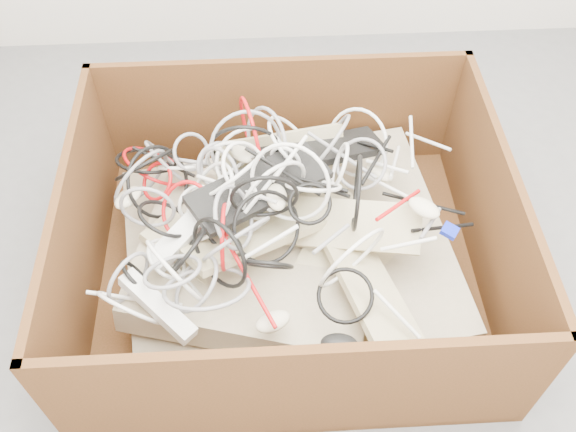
{
  "coord_description": "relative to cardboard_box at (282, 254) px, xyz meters",
  "views": [
    {
      "loc": [
        -0.26,
        -1.05,
        1.8
      ],
      "look_at": [
        -0.19,
        0.16,
        0.3
      ],
      "focal_mm": 39.13,
      "sensor_mm": 36.0,
      "label": 1
    }
  ],
  "objects": [
    {
      "name": "ground",
      "position": [
        0.21,
        -0.14,
        -0.13
      ],
      "size": [
        3.0,
        3.0,
        0.0
      ],
      "primitive_type": "plane",
      "color": "#565759",
      "rests_on": "ground"
    },
    {
      "name": "cardboard_box",
      "position": [
        0.0,
        0.0,
        0.0
      ],
      "size": [
        1.31,
        1.09,
        0.52
      ],
      "color": "#39250E",
      "rests_on": "ground"
    },
    {
      "name": "keyboard_pile",
      "position": [
        0.03,
        0.01,
        0.15
      ],
      "size": [
        0.86,
        0.82,
        0.34
      ],
      "color": "tan",
      "rests_on": "cardboard_box"
    },
    {
      "name": "mice_scatter",
      "position": [
        0.03,
        -0.05,
        0.23
      ],
      "size": [
        0.99,
        0.71,
        0.18
      ],
      "color": "beige",
      "rests_on": "keyboard_pile"
    },
    {
      "name": "power_strip_left",
      "position": [
        -0.26,
        -0.04,
        0.23
      ],
      "size": [
        0.28,
        0.28,
        0.14
      ],
      "primitive_type": "cube",
      "rotation": [
        0.14,
        -0.26,
        0.78
      ],
      "color": "silver",
      "rests_on": "keyboard_pile"
    },
    {
      "name": "power_strip_right",
      "position": [
        -0.35,
        -0.3,
        0.2
      ],
      "size": [
        0.22,
        0.21,
        0.09
      ],
      "primitive_type": "cube",
      "rotation": [
        -0.1,
        0.17,
        -0.76
      ],
      "color": "silver",
      "rests_on": "keyboard_pile"
    },
    {
      "name": "vga_plug",
      "position": [
        0.48,
        -0.12,
        0.25
      ],
      "size": [
        0.06,
        0.06,
        0.03
      ],
      "primitive_type": "cube",
      "rotation": [
        0.09,
        0.14,
        -0.6
      ],
      "color": "#0C1BB6",
      "rests_on": "keyboard_pile"
    },
    {
      "name": "cable_tangle",
      "position": [
        -0.14,
        0.04,
        0.26
      ],
      "size": [
        1.17,
        0.86,
        0.5
      ],
      "color": "silver",
      "rests_on": "keyboard_pile"
    }
  ]
}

